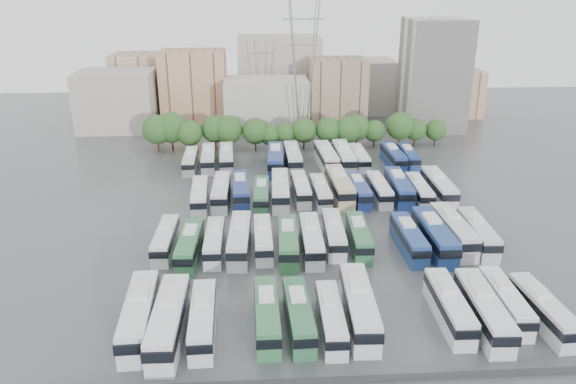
{
  "coord_description": "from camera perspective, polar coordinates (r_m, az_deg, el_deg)",
  "views": [
    {
      "loc": [
        -9.11,
        -74.61,
        35.04
      ],
      "look_at": [
        -3.96,
        8.44,
        3.0
      ],
      "focal_mm": 35.0,
      "sensor_mm": 36.0,
      "label": 1
    }
  ],
  "objects": [
    {
      "name": "bus_r0_s1",
      "position": [
        60.27,
        -12.03,
        -12.62
      ],
      "size": [
        3.11,
        13.52,
        4.23
      ],
      "rotation": [
        0.0,
        0.0,
        -0.01
      ],
      "color": "silver",
      "rests_on": "ground"
    },
    {
      "name": "bus_r3_s1",
      "position": [
        111.01,
        -8.09,
        3.44
      ],
      "size": [
        3.12,
        11.99,
        3.73
      ],
      "rotation": [
        0.0,
        0.0,
        0.04
      ],
      "color": "silver",
      "rests_on": "ground"
    },
    {
      "name": "bus_r2_s12",
      "position": [
        95.94,
        13.16,
        0.16
      ],
      "size": [
        2.78,
        11.27,
        3.52
      ],
      "rotation": [
        0.0,
        0.0,
        -0.03
      ],
      "color": "silver",
      "rests_on": "ground"
    },
    {
      "name": "bus_r2_s9",
      "position": [
        94.41,
        7.16,
        0.23
      ],
      "size": [
        2.78,
        11.36,
        3.54
      ],
      "rotation": [
        0.0,
        0.0,
        0.03
      ],
      "color": "navy",
      "rests_on": "ground"
    },
    {
      "name": "bus_r1_s0",
      "position": [
        78.17,
        -12.33,
        -4.71
      ],
      "size": [
        2.63,
        11.1,
        3.47
      ],
      "rotation": [
        0.0,
        0.0,
        -0.02
      ],
      "color": "silver",
      "rests_on": "ground"
    },
    {
      "name": "bus_r0_s13",
      "position": [
        67.02,
        24.48,
        -10.83
      ],
      "size": [
        3.07,
        11.54,
        3.59
      ],
      "rotation": [
        0.0,
        0.0,
        0.05
      ],
      "color": "silver",
      "rests_on": "ground"
    },
    {
      "name": "city_buildings",
      "position": [
        148.98,
        -2.91,
        10.53
      ],
      "size": [
        102.0,
        35.0,
        20.0
      ],
      "color": "#9E998E",
      "rests_on": "ground"
    },
    {
      "name": "parapet",
      "position": [
        54.99,
        7.17,
        -18.38
      ],
      "size": [
        56.0,
        0.5,
        0.5
      ],
      "primitive_type": "cube",
      "color": "#2D2D30",
      "rests_on": "ground"
    },
    {
      "name": "bus_r3_s9",
      "position": [
        110.52,
        5.7,
        3.61
      ],
      "size": [
        3.09,
        13.62,
        4.26
      ],
      "rotation": [
        0.0,
        0.0,
        0.01
      ],
      "color": "silver",
      "rests_on": "ground"
    },
    {
      "name": "bus_r0_s10",
      "position": [
        64.13,
        16.06,
        -11.06
      ],
      "size": [
        2.89,
        11.91,
        3.72
      ],
      "rotation": [
        0.0,
        0.0,
        -0.03
      ],
      "color": "silver",
      "rests_on": "ground"
    },
    {
      "name": "bus_r2_s4",
      "position": [
        91.97,
        -2.71,
        -0.22
      ],
      "size": [
        2.83,
        11.11,
        3.46
      ],
      "rotation": [
        0.0,
        0.0,
        -0.04
      ],
      "color": "#2D6B45",
      "rests_on": "ground"
    },
    {
      "name": "bus_r0_s0",
      "position": [
        61.9,
        -14.87,
        -11.96
      ],
      "size": [
        3.52,
        13.37,
        4.16
      ],
      "rotation": [
        0.0,
        0.0,
        0.05
      ],
      "color": "silver",
      "rests_on": "ground"
    },
    {
      "name": "bus_r2_s3",
      "position": [
        93.69,
        -4.85,
        0.25
      ],
      "size": [
        3.21,
        12.28,
        3.82
      ],
      "rotation": [
        0.0,
        0.0,
        0.05
      ],
      "color": "navy",
      "rests_on": "ground"
    },
    {
      "name": "electricity_pylon",
      "position": [
        126.17,
        1.58,
        13.59
      ],
      "size": [
        9.0,
        6.91,
        33.83
      ],
      "color": "slate",
      "rests_on": "ground"
    },
    {
      "name": "bus_r0_s11",
      "position": [
        64.32,
        19.22,
        -11.22
      ],
      "size": [
        3.33,
        12.82,
        3.99
      ],
      "rotation": [
        0.0,
        0.0,
        -0.04
      ],
      "color": "silver",
      "rests_on": "ground"
    },
    {
      "name": "ground",
      "position": [
        82.93,
        3.1,
        -3.97
      ],
      "size": [
        220.0,
        220.0,
        0.0
      ],
      "primitive_type": "plane",
      "color": "#424447",
      "rests_on": "ground"
    },
    {
      "name": "bus_r2_s13",
      "position": [
        97.58,
        15.06,
        0.52
      ],
      "size": [
        3.08,
        13.14,
        4.11
      ],
      "rotation": [
        0.0,
        0.0,
        -0.02
      ],
      "color": "silver",
      "rests_on": "ground"
    },
    {
      "name": "bus_r1_s7",
      "position": [
        78.14,
        4.67,
        -4.21
      ],
      "size": [
        2.94,
        11.61,
        3.62
      ],
      "rotation": [
        0.0,
        0.0,
        -0.04
      ],
      "color": "silver",
      "rests_on": "ground"
    },
    {
      "name": "bus_r1_s2",
      "position": [
        76.41,
        -7.49,
        -5.02
      ],
      "size": [
        2.4,
        10.95,
        3.44
      ],
      "rotation": [
        0.0,
        0.0,
        -0.0
      ],
      "color": "silver",
      "rests_on": "ground"
    },
    {
      "name": "bus_r3_s13",
      "position": [
        114.01,
        12.13,
        3.56
      ],
      "size": [
        2.64,
        10.87,
        3.39
      ],
      "rotation": [
        0.0,
        0.0,
        -0.03
      ],
      "color": "navy",
      "rests_on": "ground"
    },
    {
      "name": "bus_r2_s5",
      "position": [
        93.02,
        -0.79,
        0.26
      ],
      "size": [
        3.27,
        13.12,
        4.09
      ],
      "rotation": [
        0.0,
        0.0,
        -0.03
      ],
      "color": "silver",
      "rests_on": "ground"
    },
    {
      "name": "bus_r3_s8",
      "position": [
        109.92,
        3.91,
        3.54
      ],
      "size": [
        3.57,
        13.42,
        4.17
      ],
      "rotation": [
        0.0,
        0.0,
        0.05
      ],
      "color": "silver",
      "rests_on": "ground"
    },
    {
      "name": "bus_r2_s10",
      "position": [
        95.17,
        9.22,
        0.3
      ],
      "size": [
        2.61,
        11.34,
        3.55
      ],
      "rotation": [
        0.0,
        0.0,
        0.01
      ],
      "color": "silver",
      "rests_on": "ground"
    },
    {
      "name": "bus_r0_s4",
      "position": [
        60.42,
        -2.15,
        -12.35
      ],
      "size": [
        2.66,
        11.59,
        3.63
      ],
      "rotation": [
        0.0,
        0.0,
        0.01
      ],
      "color": "#307242",
      "rests_on": "ground"
    },
    {
      "name": "bus_r0_s12",
      "position": [
        67.13,
        21.18,
        -10.28
      ],
      "size": [
        2.84,
        11.28,
        3.51
      ],
      "rotation": [
        0.0,
        0.0,
        -0.04
      ],
      "color": "white",
      "rests_on": "ground"
    },
    {
      "name": "bus_r1_s12",
      "position": [
        81.59,
        16.43,
        -3.73
      ],
      "size": [
        3.11,
        13.18,
        4.12
      ],
      "rotation": [
        0.0,
        0.0,
        0.02
      ],
      "color": "silver",
      "rests_on": "ground"
    },
    {
      "name": "bus_r3_s12",
      "position": [
        112.81,
        10.65,
        3.57
      ],
      "size": [
        2.94,
        11.93,
        3.72
      ],
      "rotation": [
        0.0,
        0.0,
        0.03
      ],
      "color": "navy",
      "rests_on": "ground"
    },
    {
      "name": "bus_r1_s5",
      "position": [
        75.58,
        -0.0,
        -5.0
      ],
      "size": [
        3.03,
        12.0,
        3.74
      ],
      "rotation": [
        0.0,
        0.0,
        -0.04
      ],
      "color": "#2E6C3B",
      "rests_on": "ground"
    },
    {
      "name": "bus_r3_s0",
      "position": [
        110.43,
        -9.88,
        3.17
      ],
      "size": [
        2.58,
        11.08,
        3.46
      ],
      "rotation": [
        0.0,
        0.0,
        0.02
      ],
      "color": "silver",
      "rests_on": "ground"
    },
    {
      "name": "bus_r3_s6",
      "position": [
        109.81,
        0.48,
        3.54
      ],
      "size": [
        3.04,
        12.96,
        4.05
      ],
      "rotation": [
        0.0,
        0.0,
        0.02
      ],
      "color": "silver",
      "rests_on": "ground"
    },
    {
      "name": "bus_r0_s2",
      "position": [
        60.38,
        -8.66,
        -12.63
      ],
      "size": [
        2.87,
        11.66,
        3.64
      ],
      "rotation": [
        0.0,
        0.0,
        0.03
      ],
      "color": "silver",
      "rests_on": "ground"
    },
    {
      "name": "bus_r2_s8",
      "position": [
        94.83,
        5.25,
        0.64
      ],
      "size": [
        3.48,
        13.71,
        4.27
      ],
      "rotation": [
        0.0,
        0.0,
        0.04
      ],
      "color": "tan",
      "rests_on": "ground"
    },
    {
      "name": "bus_r1_s4",
      "position": [
        76.68,
        -2.56,
        -4.74
      ],
      "size": [
        2.54,
        10.98,
        3.44
      ],
      "rotation": [
        0.0,
        0.0,
        0.01
      ],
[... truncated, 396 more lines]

